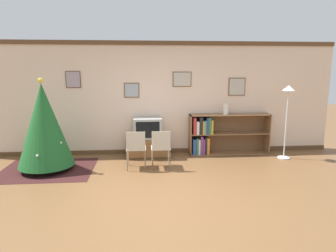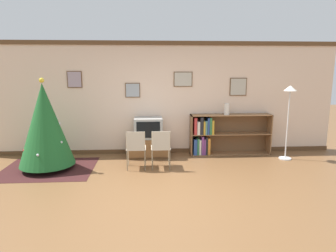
{
  "view_description": "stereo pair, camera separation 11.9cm",
  "coord_description": "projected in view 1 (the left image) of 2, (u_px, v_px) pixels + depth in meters",
  "views": [
    {
      "loc": [
        -0.3,
        -4.65,
        2.06
      ],
      "look_at": [
        0.21,
        1.4,
        0.89
      ],
      "focal_mm": 32.0,
      "sensor_mm": 36.0,
      "label": 1
    },
    {
      "loc": [
        -0.18,
        -4.66,
        2.06
      ],
      "look_at": [
        0.21,
        1.4,
        0.89
      ],
      "focal_mm": 32.0,
      "sensor_mm": 36.0,
      "label": 2
    }
  ],
  "objects": [
    {
      "name": "ground_plane",
      "position": [
        163.0,
        195.0,
        4.96
      ],
      "size": [
        24.0,
        24.0,
        0.0
      ],
      "primitive_type": "plane",
      "color": "brown"
    },
    {
      "name": "wall_back",
      "position": [
        155.0,
        98.0,
        7.24
      ],
      "size": [
        8.76,
        0.11,
        2.7
      ],
      "color": "beige",
      "rests_on": "ground_plane"
    },
    {
      "name": "area_rug",
      "position": [
        48.0,
        170.0,
        6.19
      ],
      "size": [
        1.87,
        1.54,
        0.01
      ],
      "color": "#381919",
      "rests_on": "ground_plane"
    },
    {
      "name": "christmas_tree",
      "position": [
        44.0,
        125.0,
        6.01
      ],
      "size": [
        1.1,
        1.1,
        1.88
      ],
      "color": "maroon",
      "rests_on": "area_rug"
    },
    {
      "name": "tv_console",
      "position": [
        148.0,
        147.0,
        7.1
      ],
      "size": [
        1.0,
        0.55,
        0.46
      ],
      "color": "brown",
      "rests_on": "ground_plane"
    },
    {
      "name": "television",
      "position": [
        148.0,
        128.0,
        7.01
      ],
      "size": [
        0.65,
        0.49,
        0.48
      ],
      "color": "#9E9E99",
      "rests_on": "tv_console"
    },
    {
      "name": "folding_chair_left",
      "position": [
        136.0,
        147.0,
        6.13
      ],
      "size": [
        0.4,
        0.4,
        0.82
      ],
      "color": "#BCB29E",
      "rests_on": "ground_plane"
    },
    {
      "name": "folding_chair_right",
      "position": [
        161.0,
        147.0,
        6.17
      ],
      "size": [
        0.4,
        0.4,
        0.82
      ],
      "color": "#BCB29E",
      "rests_on": "ground_plane"
    },
    {
      "name": "bookshelf",
      "position": [
        215.0,
        135.0,
        7.29
      ],
      "size": [
        1.95,
        0.36,
        0.98
      ],
      "color": "olive",
      "rests_on": "ground_plane"
    },
    {
      "name": "vase",
      "position": [
        226.0,
        109.0,
        7.14
      ],
      "size": [
        0.13,
        0.13,
        0.27
      ],
      "color": "silver",
      "rests_on": "bookshelf"
    },
    {
      "name": "standing_lamp",
      "position": [
        288.0,
        103.0,
        6.75
      ],
      "size": [
        0.28,
        0.28,
        1.69
      ],
      "color": "silver",
      "rests_on": "ground_plane"
    }
  ]
}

